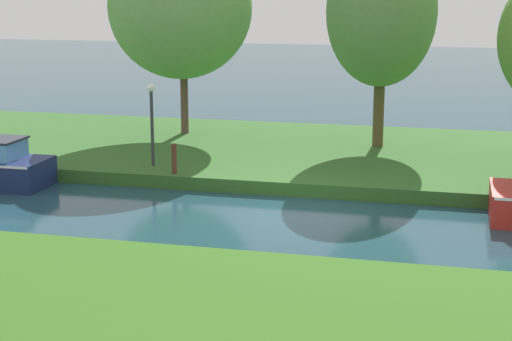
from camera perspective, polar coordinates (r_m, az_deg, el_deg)
The scene contains 6 objects.
ground_plane at distance 20.93m, azimuth 2.73°, elevation -3.31°, with size 120.00×120.00×0.00m, color #1E3E4A.
riverbank_far at distance 27.58m, azimuth 5.57°, elevation 1.06°, with size 72.00×10.00×0.40m, color #2D5B23.
willow_tree_left at distance 29.84m, azimuth -5.37°, elevation 11.35°, with size 5.26×4.48×7.24m.
willow_tree_centre at distance 27.69m, azimuth 8.81°, elevation 10.94°, with size 3.65×4.65×7.05m.
lamp_post at distance 24.90m, azimuth -7.33°, elevation 3.98°, with size 0.24×0.24×2.52m.
mooring_post_far at distance 23.96m, azimuth -5.76°, elevation 0.82°, with size 0.15×0.15×0.89m, color #532F20.
Camera 1 is at (3.85, -19.71, 5.87)m, focal length 57.04 mm.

